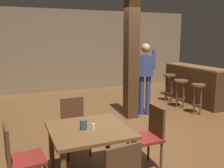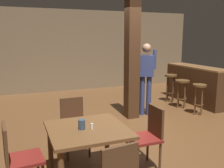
# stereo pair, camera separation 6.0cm
# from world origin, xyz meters

# --- Properties ---
(ground_plane) EXTENTS (10.80, 10.80, 0.00)m
(ground_plane) POSITION_xyz_m (0.00, 0.00, 0.00)
(ground_plane) COLOR brown
(wall_back) EXTENTS (8.00, 0.10, 2.80)m
(wall_back) POSITION_xyz_m (0.00, 4.50, 1.40)
(wall_back) COLOR #756047
(wall_back) RESTS_ON ground_plane
(pillar) EXTENTS (0.28, 0.28, 2.80)m
(pillar) POSITION_xyz_m (-0.05, 0.90, 1.40)
(pillar) COLOR #422816
(pillar) RESTS_ON ground_plane
(dining_table) EXTENTS (0.98, 0.98, 0.73)m
(dining_table) POSITION_xyz_m (-1.75, -1.31, 0.62)
(dining_table) COLOR brown
(dining_table) RESTS_ON ground_plane
(chair_east) EXTENTS (0.42, 0.42, 0.89)m
(chair_east) POSITION_xyz_m (-0.84, -1.28, 0.51)
(chair_east) COLOR maroon
(chair_east) RESTS_ON ground_plane
(chair_north) EXTENTS (0.43, 0.43, 0.89)m
(chair_north) POSITION_xyz_m (-1.72, -0.43, 0.51)
(chair_north) COLOR maroon
(chair_north) RESTS_ON ground_plane
(chair_west) EXTENTS (0.45, 0.45, 0.89)m
(chair_west) POSITION_xyz_m (-2.60, -1.31, 0.51)
(chair_west) COLOR maroon
(chair_west) RESTS_ON ground_plane
(napkin_cup) EXTENTS (0.09, 0.09, 0.12)m
(napkin_cup) POSITION_xyz_m (-1.82, -1.33, 0.79)
(napkin_cup) COLOR #33475B
(napkin_cup) RESTS_ON dining_table
(salt_shaker) EXTENTS (0.03, 0.03, 0.07)m
(salt_shaker) POSITION_xyz_m (-1.70, -1.36, 0.77)
(salt_shaker) COLOR silver
(salt_shaker) RESTS_ON dining_table
(standing_person) EXTENTS (0.46, 0.32, 1.72)m
(standing_person) POSITION_xyz_m (0.34, 0.93, 1.00)
(standing_person) COLOR navy
(standing_person) RESTS_ON ground_plane
(bar_counter) EXTENTS (0.56, 2.13, 1.05)m
(bar_counter) POSITION_xyz_m (2.18, 1.43, 0.54)
(bar_counter) COLOR brown
(bar_counter) RESTS_ON ground_plane
(bar_stool_near) EXTENTS (0.33, 0.33, 0.75)m
(bar_stool_near) POSITION_xyz_m (1.57, 0.48, 0.55)
(bar_stool_near) COLOR #4C3319
(bar_stool_near) RESTS_ON ground_plane
(bar_stool_mid) EXTENTS (0.37, 0.37, 0.75)m
(bar_stool_mid) POSITION_xyz_m (1.56, 1.14, 0.57)
(bar_stool_mid) COLOR #4C3319
(bar_stool_mid) RESTS_ON ground_plane
(bar_stool_far) EXTENTS (0.35, 0.35, 0.80)m
(bar_stool_far) POSITION_xyz_m (1.64, 1.78, 0.60)
(bar_stool_far) COLOR #4C3319
(bar_stool_far) RESTS_ON ground_plane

